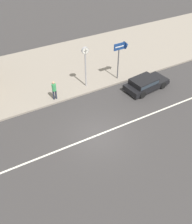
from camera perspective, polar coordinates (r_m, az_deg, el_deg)
The scene contains 7 objects.
ground_plane at distance 18.23m, azimuth 0.46°, elevation -5.01°, with size 160.00×160.00×0.00m, color #383535.
lane_centre_stripe at distance 18.23m, azimuth 0.46°, elevation -5.00°, with size 50.40×0.14×0.01m, color silver.
kerb_strip at distance 25.36m, azimuth -10.49°, elevation 8.75°, with size 68.00×10.00×0.15m, color gray.
hatchback_black_2 at distance 22.65m, azimuth 10.70°, elevation 6.19°, with size 4.11×2.16×1.10m.
street_clock at distance 21.44m, azimuth -2.35°, elevation 11.58°, with size 0.58×0.22×3.58m.
arrow_signboard at distance 22.67m, azimuth 6.14°, elevation 13.76°, with size 1.40×0.65×3.40m.
pedestrian_near_clock at distance 20.89m, azimuth -9.11°, elevation 4.97°, with size 0.34×0.34×1.64m.
Camera 1 is at (-6.44, -11.29, 12.78)m, focal length 42.00 mm.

